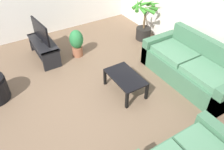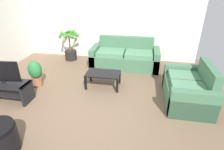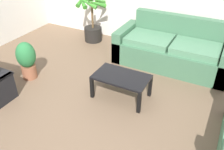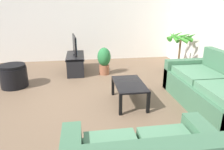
# 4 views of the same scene
# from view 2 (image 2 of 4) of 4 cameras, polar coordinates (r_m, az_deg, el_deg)

# --- Properties ---
(ground_plane) EXTENTS (6.60, 6.60, 0.00)m
(ground_plane) POSITION_cam_2_polar(r_m,az_deg,el_deg) (4.07, -9.31, -9.44)
(ground_plane) COLOR brown
(wall_back) EXTENTS (6.00, 0.06, 2.70)m
(wall_back) POSITION_cam_2_polar(r_m,az_deg,el_deg) (6.28, -1.25, 17.29)
(wall_back) COLOR silver
(wall_back) RESTS_ON ground
(couch_main) EXTENTS (2.12, 0.90, 0.90)m
(couch_main) POSITION_cam_2_polar(r_m,az_deg,el_deg) (5.77, 4.10, 5.57)
(couch_main) COLOR #3F6B4C
(couch_main) RESTS_ON ground
(couch_loveseat) EXTENTS (0.90, 1.43, 0.90)m
(couch_loveseat) POSITION_cam_2_polar(r_m,az_deg,el_deg) (4.34, 23.06, -4.29)
(couch_loveseat) COLOR #3F6B4C
(couch_loveseat) RESTS_ON ground
(tv_stand) EXTENTS (1.10, 0.45, 0.45)m
(tv_stand) POSITION_cam_2_polar(r_m,az_deg,el_deg) (4.70, -30.71, -3.67)
(tv_stand) COLOR black
(tv_stand) RESTS_ON ground
(tv) EXTENTS (0.82, 0.12, 0.50)m
(tv) POSITION_cam_2_polar(r_m,az_deg,el_deg) (4.53, -31.91, 0.98)
(tv) COLOR black
(tv) RESTS_ON tv_stand
(coffee_table) EXTENTS (0.85, 0.51, 0.39)m
(coffee_table) POSITION_cam_2_polar(r_m,az_deg,el_deg) (4.56, -2.87, 0.04)
(coffee_table) COLOR black
(coffee_table) RESTS_ON ground
(potted_palm) EXTENTS (0.71, 0.68, 1.09)m
(potted_palm) POSITION_cam_2_polar(r_m,az_deg,el_deg) (6.43, -13.21, 8.81)
(potted_palm) COLOR black
(potted_palm) RESTS_ON ground
(potted_plant_small) EXTENTS (0.33, 0.33, 0.69)m
(potted_plant_small) POSITION_cam_2_polar(r_m,az_deg,el_deg) (4.98, -23.15, 0.74)
(potted_plant_small) COLOR brown
(potted_plant_small) RESTS_ON ground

